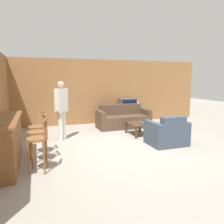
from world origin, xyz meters
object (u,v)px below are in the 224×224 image
at_px(armchair_near, 167,134).
at_px(tv_unit, 127,117).
at_px(couch_far, 123,119).
at_px(bar_chair_far, 38,130).
at_px(person_by_window, 62,107).
at_px(bar_chair_near, 38,143).
at_px(coffee_table, 138,125).
at_px(tv, 127,104).
at_px(bar_chair_mid, 38,136).
at_px(table_lamp, 137,102).
at_px(book_on_table, 143,123).

relative_size(armchair_near, tv_unit, 0.86).
bearing_deg(couch_far, bar_chair_far, -145.94).
bearing_deg(couch_far, person_by_window, -156.57).
xyz_separation_m(bar_chair_far, couch_far, (3.08, 2.08, -0.28)).
distance_m(bar_chair_near, couch_far, 4.44).
height_order(couch_far, armchair_near, couch_far).
bearing_deg(person_by_window, coffee_table, -4.76).
relative_size(coffee_table, tv, 1.25).
distance_m(bar_chair_mid, table_lamp, 5.30).
bearing_deg(bar_chair_mid, bar_chair_near, -90.02).
bearing_deg(tv_unit, bar_chair_far, -141.48).
relative_size(armchair_near, book_on_table, 6.06).
relative_size(bar_chair_far, table_lamp, 2.25).
distance_m(bar_chair_near, bar_chair_far, 1.11).
xyz_separation_m(bar_chair_near, tv, (3.59, 3.97, 0.18)).
relative_size(tv_unit, table_lamp, 2.48).
xyz_separation_m(tv_unit, person_by_window, (-2.89, -1.81, 0.74)).
height_order(bar_chair_near, armchair_near, bar_chair_near).
height_order(book_on_table, person_by_window, person_by_window).
relative_size(bar_chair_mid, tv, 1.53).
relative_size(coffee_table, person_by_window, 0.49).
relative_size(tv_unit, tv, 1.69).
bearing_deg(tv, couch_far, -123.49).
xyz_separation_m(bar_chair_near, armchair_near, (3.40, 0.72, -0.27)).
distance_m(couch_far, book_on_table, 1.39).
bearing_deg(tv_unit, bar_chair_near, -132.13).
distance_m(bar_chair_mid, person_by_window, 1.80).
distance_m(bar_chair_mid, tv, 4.95).
height_order(bar_chair_far, coffee_table, bar_chair_far).
height_order(bar_chair_mid, bar_chair_far, same).
distance_m(bar_chair_mid, bar_chair_far, 0.56).
height_order(bar_chair_mid, armchair_near, bar_chair_mid).
xyz_separation_m(bar_chair_near, coffee_table, (3.11, 1.96, -0.25)).
height_order(bar_chair_far, person_by_window, person_by_window).
height_order(bar_chair_near, tv_unit, bar_chair_near).
distance_m(armchair_near, tv_unit, 3.26).
distance_m(bar_chair_near, person_by_window, 2.31).
xyz_separation_m(tv_unit, tv, (0.00, -0.00, 0.51)).
relative_size(bar_chair_near, person_by_window, 0.60).
xyz_separation_m(bar_chair_far, table_lamp, (4.04, 2.86, 0.27)).
distance_m(book_on_table, person_by_window, 2.61).
relative_size(bar_chair_mid, tv_unit, 0.91).
bearing_deg(bar_chair_mid, couch_far, 40.60).
bearing_deg(book_on_table, tv_unit, 80.23).
height_order(bar_chair_near, table_lamp, bar_chair_near).
xyz_separation_m(bar_chair_far, book_on_table, (3.22, 0.70, -0.17)).
bearing_deg(person_by_window, bar_chair_far, -123.71).
bearing_deg(person_by_window, table_lamp, 28.42).
bearing_deg(bar_chair_near, coffee_table, 32.20).
bearing_deg(coffee_table, bar_chair_far, -164.75).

